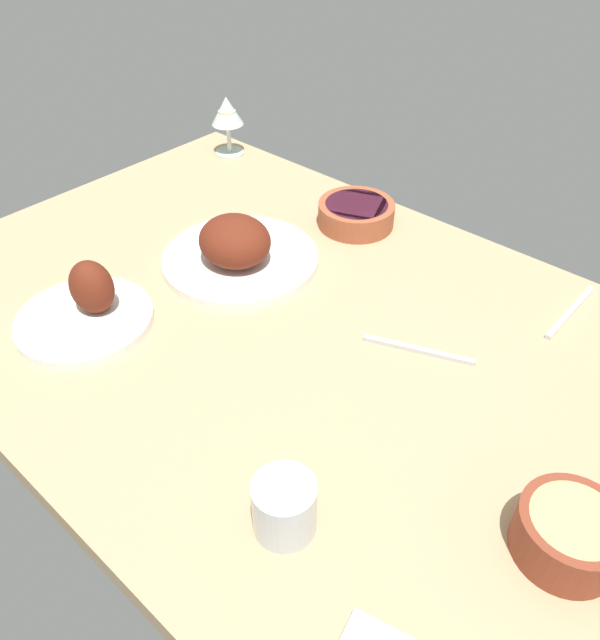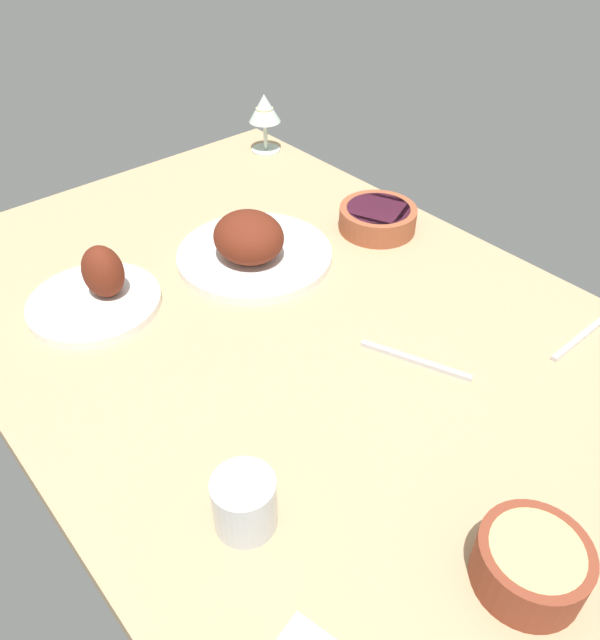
{
  "view_description": "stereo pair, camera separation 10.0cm",
  "coord_description": "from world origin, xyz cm",
  "px_view_note": "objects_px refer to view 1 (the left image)",
  "views": [
    {
      "loc": [
        51.57,
        -57.62,
        69.78
      ],
      "look_at": [
        0.0,
        0.0,
        6.0
      ],
      "focal_mm": 34.97,
      "sensor_mm": 36.0,
      "label": 1
    },
    {
      "loc": [
        58.59,
        -50.47,
        69.78
      ],
      "look_at": [
        0.0,
        0.0,
        6.0
      ],
      "focal_mm": 34.97,
      "sensor_mm": 36.0,
      "label": 2
    }
  ],
  "objects_px": {
    "wine_glass": "(227,114)",
    "fork_loose": "(571,312)",
    "spoon_loose": "(419,350)",
    "water_tumbler": "(284,507)",
    "plate_center_main": "(87,307)",
    "bowl_pasta": "(570,533)",
    "bowl_onions": "(356,213)",
    "plate_near_viewer": "(238,250)"
  },
  "relations": [
    {
      "from": "bowl_pasta",
      "to": "bowl_onions",
      "type": "bearing_deg",
      "value": 146.4
    },
    {
      "from": "plate_center_main",
      "to": "wine_glass",
      "type": "bearing_deg",
      "value": 116.65
    },
    {
      "from": "bowl_onions",
      "to": "wine_glass",
      "type": "distance_m",
      "value": 0.45
    },
    {
      "from": "plate_center_main",
      "to": "plate_near_viewer",
      "type": "relative_size",
      "value": 0.77
    },
    {
      "from": "wine_glass",
      "to": "bowl_onions",
      "type": "bearing_deg",
      "value": -7.94
    },
    {
      "from": "plate_center_main",
      "to": "fork_loose",
      "type": "height_order",
      "value": "plate_center_main"
    },
    {
      "from": "wine_glass",
      "to": "plate_center_main",
      "type": "bearing_deg",
      "value": -63.35
    },
    {
      "from": "plate_center_main",
      "to": "bowl_pasta",
      "type": "relative_size",
      "value": 1.84
    },
    {
      "from": "wine_glass",
      "to": "water_tumbler",
      "type": "bearing_deg",
      "value": -39.62
    },
    {
      "from": "water_tumbler",
      "to": "fork_loose",
      "type": "relative_size",
      "value": 0.43
    },
    {
      "from": "bowl_onions",
      "to": "spoon_loose",
      "type": "height_order",
      "value": "bowl_onions"
    },
    {
      "from": "bowl_pasta",
      "to": "water_tumbler",
      "type": "xyz_separation_m",
      "value": [
        -0.26,
        -0.19,
        0.0
      ]
    },
    {
      "from": "plate_near_viewer",
      "to": "water_tumbler",
      "type": "distance_m",
      "value": 0.55
    },
    {
      "from": "wine_glass",
      "to": "fork_loose",
      "type": "height_order",
      "value": "wine_glass"
    },
    {
      "from": "plate_center_main",
      "to": "water_tumbler",
      "type": "xyz_separation_m",
      "value": [
        0.5,
        -0.06,
        0.01
      ]
    },
    {
      "from": "plate_near_viewer",
      "to": "bowl_onions",
      "type": "distance_m",
      "value": 0.27
    },
    {
      "from": "plate_center_main",
      "to": "bowl_onions",
      "type": "xyz_separation_m",
      "value": [
        0.14,
        0.54,
        -0.0
      ]
    },
    {
      "from": "plate_center_main",
      "to": "plate_near_viewer",
      "type": "distance_m",
      "value": 0.28
    },
    {
      "from": "spoon_loose",
      "to": "plate_center_main",
      "type": "bearing_deg",
      "value": 11.58
    },
    {
      "from": "spoon_loose",
      "to": "bowl_onions",
      "type": "bearing_deg",
      "value": -59.58
    },
    {
      "from": "plate_near_viewer",
      "to": "fork_loose",
      "type": "distance_m",
      "value": 0.59
    },
    {
      "from": "plate_center_main",
      "to": "plate_near_viewer",
      "type": "xyz_separation_m",
      "value": [
        0.07,
        0.28,
        0.01
      ]
    },
    {
      "from": "water_tumbler",
      "to": "plate_center_main",
      "type": "bearing_deg",
      "value": 172.62
    },
    {
      "from": "bowl_pasta",
      "to": "water_tumbler",
      "type": "relative_size",
      "value": 1.6
    },
    {
      "from": "plate_near_viewer",
      "to": "spoon_loose",
      "type": "xyz_separation_m",
      "value": [
        0.38,
        0.02,
        -0.03
      ]
    },
    {
      "from": "bowl_onions",
      "to": "wine_glass",
      "type": "relative_size",
      "value": 1.1
    },
    {
      "from": "plate_near_viewer",
      "to": "wine_glass",
      "type": "height_order",
      "value": "wine_glass"
    },
    {
      "from": "plate_near_viewer",
      "to": "bowl_pasta",
      "type": "bearing_deg",
      "value": -12.37
    },
    {
      "from": "plate_near_viewer",
      "to": "plate_center_main",
      "type": "bearing_deg",
      "value": -103.36
    },
    {
      "from": "plate_near_viewer",
      "to": "spoon_loose",
      "type": "height_order",
      "value": "plate_near_viewer"
    },
    {
      "from": "fork_loose",
      "to": "spoon_loose",
      "type": "relative_size",
      "value": 1.01
    },
    {
      "from": "wine_glass",
      "to": "fork_loose",
      "type": "relative_size",
      "value": 0.79
    },
    {
      "from": "bowl_pasta",
      "to": "spoon_loose",
      "type": "distance_m",
      "value": 0.36
    },
    {
      "from": "bowl_pasta",
      "to": "fork_loose",
      "type": "distance_m",
      "value": 0.46
    },
    {
      "from": "bowl_pasta",
      "to": "spoon_loose",
      "type": "relative_size",
      "value": 0.69
    },
    {
      "from": "plate_center_main",
      "to": "spoon_loose",
      "type": "relative_size",
      "value": 1.27
    },
    {
      "from": "plate_near_viewer",
      "to": "wine_glass",
      "type": "distance_m",
      "value": 0.49
    },
    {
      "from": "bowl_onions",
      "to": "fork_loose",
      "type": "distance_m",
      "value": 0.45
    },
    {
      "from": "plate_near_viewer",
      "to": "bowl_pasta",
      "type": "height_order",
      "value": "plate_near_viewer"
    },
    {
      "from": "fork_loose",
      "to": "bowl_onions",
      "type": "bearing_deg",
      "value": 91.49
    },
    {
      "from": "water_tumbler",
      "to": "spoon_loose",
      "type": "xyz_separation_m",
      "value": [
        -0.05,
        0.36,
        -0.03
      ]
    },
    {
      "from": "wine_glass",
      "to": "spoon_loose",
      "type": "bearing_deg",
      "value": -21.86
    }
  ]
}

